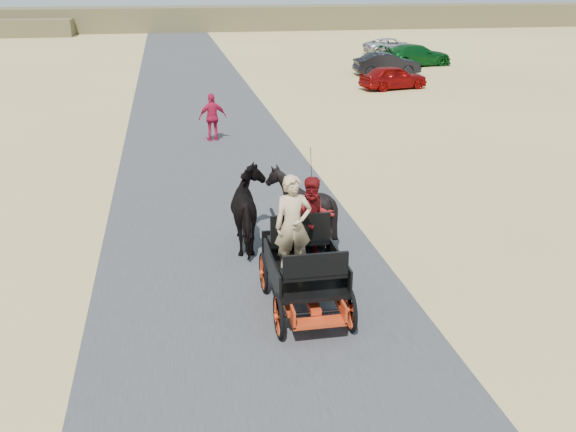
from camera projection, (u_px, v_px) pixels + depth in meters
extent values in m
plane|color=tan|center=(262.00, 331.00, 10.98)|extent=(140.00, 140.00, 0.00)
cube|color=#38383A|center=(262.00, 331.00, 10.98)|extent=(6.00, 140.00, 0.01)
cube|color=brown|center=(176.00, 19.00, 67.53)|extent=(140.00, 6.00, 2.40)
imported|color=black|center=(252.00, 210.00, 14.10)|extent=(0.91, 2.01, 1.70)
imported|color=black|center=(301.00, 207.00, 14.29)|extent=(1.37, 1.54, 1.70)
imported|color=tan|center=(293.00, 225.00, 11.17)|extent=(0.66, 0.43, 1.80)
imported|color=#660C0F|center=(314.00, 218.00, 11.80)|extent=(0.77, 0.60, 1.58)
imported|color=#B31439|center=(213.00, 117.00, 23.09)|extent=(1.07, 0.59, 1.73)
imported|color=maroon|center=(393.00, 77.00, 33.59)|extent=(3.84, 2.20, 1.23)
imported|color=black|center=(387.00, 64.00, 38.27)|extent=(3.93, 1.41, 1.29)
imported|color=#0C4C19|center=(416.00, 55.00, 41.96)|extent=(4.99, 2.64, 1.38)
imported|color=#B2B2B7|center=(393.00, 46.00, 47.86)|extent=(4.34, 2.10, 1.19)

